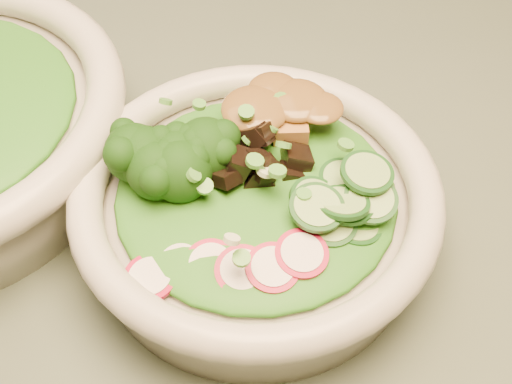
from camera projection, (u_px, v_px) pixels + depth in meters
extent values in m
cube|color=#424F42|center=(428.00, 233.00, 0.51)|extent=(1.20, 0.80, 0.03)
cylinder|color=beige|center=(256.00, 221.00, 0.47)|extent=(0.21, 0.21, 0.05)
torus|color=beige|center=(256.00, 192.00, 0.45)|extent=(0.24, 0.24, 0.02)
ellipsoid|color=#1D6C16|center=(256.00, 191.00, 0.45)|extent=(0.18, 0.18, 0.02)
ellipsoid|color=brown|center=(274.00, 107.00, 0.46)|extent=(0.06, 0.05, 0.01)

